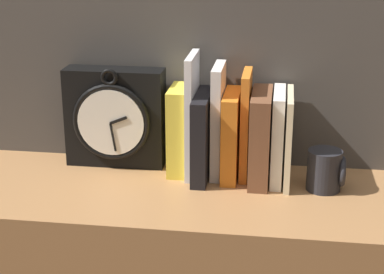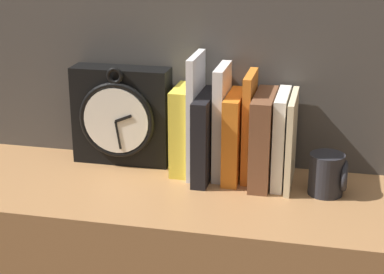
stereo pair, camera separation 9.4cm
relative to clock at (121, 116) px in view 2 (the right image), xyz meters
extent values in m
cube|color=black|center=(0.00, 0.01, 0.00)|extent=(0.22, 0.06, 0.22)
torus|color=black|center=(0.00, -0.03, 0.00)|extent=(0.17, 0.01, 0.17)
cylinder|color=white|center=(0.00, -0.03, 0.00)|extent=(0.15, 0.01, 0.15)
cube|color=black|center=(0.02, -0.04, 0.01)|extent=(0.04, 0.00, 0.02)
cube|color=black|center=(0.00, -0.04, -0.03)|extent=(0.01, 0.00, 0.06)
torus|color=black|center=(0.00, -0.03, 0.10)|extent=(0.04, 0.01, 0.04)
cube|color=yellow|center=(0.15, -0.02, -0.02)|extent=(0.04, 0.11, 0.19)
cube|color=white|center=(0.17, -0.03, 0.02)|extent=(0.01, 0.12, 0.26)
cube|color=black|center=(0.20, -0.04, -0.02)|extent=(0.03, 0.16, 0.18)
cube|color=white|center=(0.23, -0.02, 0.01)|extent=(0.02, 0.12, 0.24)
cube|color=orange|center=(0.26, -0.03, -0.02)|extent=(0.03, 0.13, 0.18)
cube|color=orange|center=(0.29, -0.02, 0.00)|extent=(0.02, 0.11, 0.22)
cube|color=brown|center=(0.32, -0.04, -0.01)|extent=(0.04, 0.15, 0.19)
cube|color=white|center=(0.35, -0.03, -0.01)|extent=(0.02, 0.14, 0.19)
cube|color=beige|center=(0.38, -0.04, -0.01)|extent=(0.01, 0.15, 0.19)
cylinder|color=#232328|center=(0.45, -0.08, -0.07)|extent=(0.07, 0.07, 0.08)
torus|color=#232328|center=(0.48, -0.08, -0.07)|extent=(0.01, 0.06, 0.06)
camera|label=1|loc=(0.36, -1.30, 0.42)|focal=60.00mm
camera|label=2|loc=(0.45, -1.28, 0.42)|focal=60.00mm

